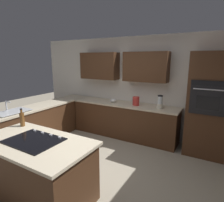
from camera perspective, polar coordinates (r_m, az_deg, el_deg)
ground_plane at (r=3.82m, az=-7.35°, el=-19.50°), size 14.00×14.00×0.00m
wall_back at (r=5.08m, az=5.64°, el=5.90°), size 6.00×0.44×2.60m
lower_cabinets_back at (r=5.02m, az=3.55°, el=-5.96°), size 2.80×0.60×0.86m
countertop_back at (r=4.90m, az=3.62°, el=-0.96°), size 2.84×0.64×0.04m
lower_cabinets_side at (r=5.17m, az=-20.07°, el=-6.16°), size 0.60×2.90×0.86m
countertop_side at (r=5.05m, az=-20.45°, el=-1.32°), size 0.64×2.94×0.04m
island_base at (r=3.13m, az=-21.92°, el=-19.01°), size 1.65×0.85×0.86m
island_top at (r=2.93m, az=-22.65°, el=-11.45°), size 1.73×0.93×0.04m
wall_oven at (r=4.37m, az=27.19°, el=-1.15°), size 0.80×0.66×2.18m
sink_unit at (r=4.61m, az=-28.06°, el=-2.82°), size 0.46×0.70×0.23m
cooktop at (r=2.92m, az=-22.60°, el=-10.92°), size 0.76×0.56×0.03m
blender at (r=4.50m, az=14.35°, el=-0.52°), size 0.15×0.15×0.31m
mixing_bowl at (r=4.99m, az=0.38°, el=0.13°), size 0.18×0.18×0.10m
kettle at (r=4.70m, az=7.29°, el=-0.01°), size 0.17×0.17×0.22m
oil_bottle at (r=3.57m, az=-25.65°, el=-4.95°), size 0.08×0.08×0.31m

